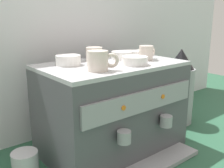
% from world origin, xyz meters
% --- Properties ---
extents(ground_plane, '(4.00, 4.00, 0.00)m').
position_xyz_m(ground_plane, '(0.00, 0.00, 0.00)').
color(ground_plane, '#28563D').
extents(tiled_backsplash_wall, '(2.80, 0.03, 0.94)m').
position_xyz_m(tiled_backsplash_wall, '(0.00, 0.35, 0.47)').
color(tiled_backsplash_wall, silver).
rests_on(tiled_backsplash_wall, ground_plane).
extents(espresso_machine, '(0.67, 0.51, 0.44)m').
position_xyz_m(espresso_machine, '(0.00, -0.00, 0.22)').
color(espresso_machine, '#4C4C51').
rests_on(espresso_machine, ground_plane).
extents(ceramic_cup_0, '(0.08, 0.11, 0.07)m').
position_xyz_m(ceramic_cup_0, '(-0.04, 0.08, 0.47)').
color(ceramic_cup_0, beige).
rests_on(ceramic_cup_0, espresso_machine).
extents(ceramic_cup_1, '(0.07, 0.09, 0.06)m').
position_xyz_m(ceramic_cup_1, '(-0.08, -0.01, 0.47)').
color(ceramic_cup_1, beige).
rests_on(ceramic_cup_1, espresso_machine).
extents(ceramic_cup_2, '(0.11, 0.07, 0.07)m').
position_xyz_m(ceramic_cup_2, '(0.19, -0.04, 0.47)').
color(ceramic_cup_2, beige).
rests_on(ceramic_cup_2, espresso_machine).
extents(ceramic_cup_3, '(0.12, 0.09, 0.08)m').
position_xyz_m(ceramic_cup_3, '(-0.15, -0.10, 0.48)').
color(ceramic_cup_3, beige).
rests_on(ceramic_cup_3, espresso_machine).
extents(ceramic_bowl_0, '(0.11, 0.11, 0.04)m').
position_xyz_m(ceramic_bowl_0, '(0.10, 0.05, 0.46)').
color(ceramic_bowl_0, white).
rests_on(ceramic_bowl_0, espresso_machine).
extents(ceramic_bowl_1, '(0.11, 0.11, 0.04)m').
position_xyz_m(ceramic_bowl_1, '(-0.18, 0.08, 0.46)').
color(ceramic_bowl_1, white).
rests_on(ceramic_bowl_1, espresso_machine).
extents(ceramic_bowl_2, '(0.12, 0.12, 0.04)m').
position_xyz_m(ceramic_bowl_2, '(0.05, -0.10, 0.45)').
color(ceramic_bowl_2, white).
rests_on(ceramic_bowl_2, espresso_machine).
extents(ceramic_bowl_3, '(0.12, 0.12, 0.03)m').
position_xyz_m(ceramic_bowl_3, '(0.22, 0.10, 0.45)').
color(ceramic_bowl_3, white).
rests_on(ceramic_bowl_3, espresso_machine).
extents(coffee_grinder, '(0.17, 0.17, 0.46)m').
position_xyz_m(coffee_grinder, '(0.54, 0.01, 0.22)').
color(coffee_grinder, '#939399').
rests_on(coffee_grinder, ground_plane).
extents(milk_pitcher, '(0.11, 0.11, 0.12)m').
position_xyz_m(milk_pitcher, '(-0.44, 0.02, 0.06)').
color(milk_pitcher, '#B7B7BC').
rests_on(milk_pitcher, ground_plane).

